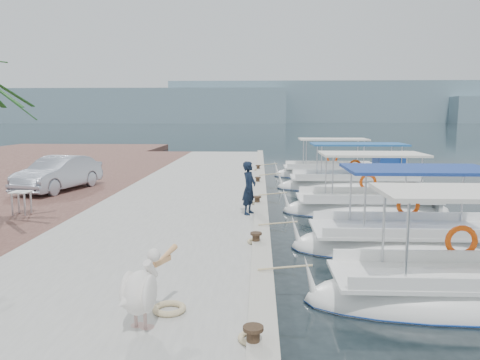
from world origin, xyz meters
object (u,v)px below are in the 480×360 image
(fishing_caique_c, at_px, (366,210))
(pelican, at_px, (141,290))
(fishing_caique_b, at_px, (409,245))
(parked_car, at_px, (59,173))
(fishing_caique_a, at_px, (464,299))
(fisherman, at_px, (249,188))
(fishing_caique_e, at_px, (329,174))
(fishing_caique_d, at_px, (355,185))

(fishing_caique_c, height_order, pelican, fishing_caique_c)
(fishing_caique_b, xyz_separation_m, parked_car, (-12.34, 6.41, 1.08))
(fishing_caique_a, relative_size, fishing_caique_b, 0.97)
(fishing_caique_a, height_order, parked_car, fishing_caique_a)
(fishing_caique_a, xyz_separation_m, pelican, (-5.66, -2.21, 0.94))
(pelican, height_order, fisherman, fisherman)
(fishing_caique_e, xyz_separation_m, fisherman, (-4.45, -13.00, 1.21))
(fishing_caique_d, bearing_deg, fishing_caique_e, 97.18)
(fisherman, bearing_deg, pelican, -169.44)
(fishing_caique_a, distance_m, fishing_caique_d, 14.19)
(fishing_caique_a, distance_m, fishing_caique_b, 3.69)
(pelican, relative_size, parked_car, 0.33)
(fishing_caique_d, height_order, pelican, fishing_caique_d)
(fishing_caique_a, xyz_separation_m, fisherman, (-4.26, 5.77, 1.21))
(fishing_caique_a, bearing_deg, parked_car, 140.46)
(fishing_caique_a, height_order, pelican, fishing_caique_a)
(fishing_caique_b, bearing_deg, pelican, -134.37)
(fishing_caique_e, distance_m, parked_car, 15.19)
(fishing_caique_d, height_order, fishing_caique_e, same)
(fishing_caique_e, xyz_separation_m, parked_car, (-12.42, -8.67, 1.08))
(pelican, bearing_deg, fishing_caique_b, 45.63)
(fishing_caique_c, relative_size, fisherman, 3.68)
(fishing_caique_a, bearing_deg, fishing_caique_b, 88.31)
(fishing_caique_a, relative_size, parked_car, 1.43)
(fishing_caique_c, distance_m, fishing_caique_e, 10.32)
(fishing_caique_e, bearing_deg, fishing_caique_b, -90.31)
(fishing_caique_c, bearing_deg, pelican, -118.05)
(fishing_caique_b, xyz_separation_m, fishing_caique_c, (-0.09, 4.76, 0.00))
(fishing_caique_d, distance_m, parked_car, 13.66)
(fishing_caique_b, distance_m, fishing_caique_d, 10.50)
(fishing_caique_c, bearing_deg, fishing_caique_e, 89.02)
(parked_car, bearing_deg, fishing_caique_d, 30.51)
(fishing_caique_c, distance_m, fisherman, 5.18)
(fishing_caique_c, bearing_deg, fishing_caique_d, 82.47)
(parked_car, bearing_deg, fishing_caique_e, 48.04)
(fishing_caique_a, height_order, fisherman, fishing_caique_a)
(fishing_caique_b, height_order, parked_car, fishing_caique_b)
(fishing_caique_d, distance_m, fishing_caique_e, 4.64)
(fishing_caique_b, xyz_separation_m, pelican, (-5.77, -5.90, 0.94))
(fishing_caique_b, distance_m, parked_car, 13.94)
(fishing_caique_b, height_order, fishing_caique_e, same)
(pelican, relative_size, fisherman, 0.84)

